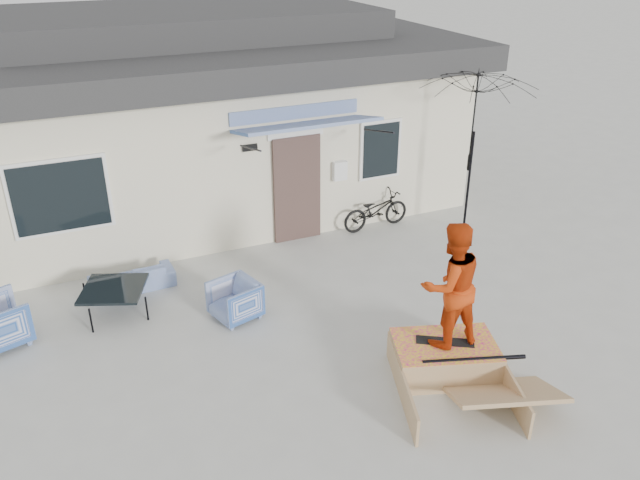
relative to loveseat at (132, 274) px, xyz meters
name	(u,v)px	position (x,y,z in m)	size (l,w,h in m)	color
ground	(353,382)	(2.32, -3.81, -0.27)	(90.00, 90.00, 0.00)	#ADADA5
house	(196,106)	(2.32, 4.18, 1.67)	(10.80, 8.49, 4.10)	beige
loveseat	(132,274)	(0.00, 0.00, 0.00)	(1.40, 0.41, 0.55)	#214B9A
armchair_right	(235,298)	(1.34, -1.60, 0.07)	(0.68, 0.63, 0.70)	#214B9A
coffee_table	(115,300)	(-0.37, -0.69, -0.04)	(0.94, 0.94, 0.46)	black
bicycle	(376,206)	(4.97, 0.46, 0.20)	(0.52, 1.49, 0.95)	black
patio_umbrella	(472,149)	(6.53, -0.43, 1.48)	(2.26, 2.09, 2.20)	black
skate_ramp	(444,358)	(3.57, -4.11, -0.04)	(1.39, 1.86, 0.46)	tan
skateboard	(445,341)	(3.59, -4.07, 0.22)	(0.79, 0.20, 0.05)	black
skater	(451,283)	(3.59, -4.07, 1.13)	(0.87, 0.67, 1.78)	#C1350B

